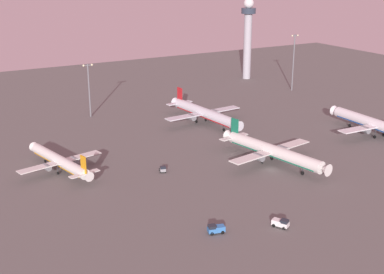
# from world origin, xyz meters

# --- Properties ---
(ground_plane) EXTENTS (416.00, 416.00, 0.00)m
(ground_plane) POSITION_xyz_m (0.00, 0.00, 0.00)
(ground_plane) COLOR #605E5B
(control_tower) EXTENTS (8.00, 8.00, 44.56)m
(control_tower) POSITION_xyz_m (74.52, 119.19, 25.53)
(control_tower) COLOR #A8A8B2
(control_tower) RESTS_ON ground
(airplane_mid_apron) EXTENTS (34.30, 43.86, 11.29)m
(airplane_mid_apron) POSITION_xyz_m (3.91, 4.47, 4.27)
(airplane_mid_apron) COLOR silver
(airplane_mid_apron) RESTS_ON ground
(airplane_near_gate) EXTENTS (35.37, 45.50, 11.69)m
(airplane_near_gate) POSITION_xyz_m (56.06, 8.28, 4.42)
(airplane_near_gate) COLOR white
(airplane_near_gate) RESTS_ON ground
(airplane_terminal_side) EXTENTS (27.95, 35.69, 9.23)m
(airplane_terminal_side) POSITION_xyz_m (-58.51, 31.67, 3.49)
(airplane_terminal_side) COLOR silver
(airplane_terminal_side) RESTS_ON ground
(airplane_far_stand) EXTENTS (35.11, 45.04, 11.55)m
(airplane_far_stand) POSITION_xyz_m (7.93, 54.59, 4.36)
(airplane_far_stand) COLOR silver
(airplane_far_stand) RESTS_ON ground
(pushback_tug) EXTENTS (2.61, 3.46, 2.05)m
(pushback_tug) POSITION_xyz_m (-30.75, 15.08, 1.07)
(pushback_tug) COLOR gray
(pushback_tug) RESTS_ON ground
(cargo_loader) EXTENTS (4.51, 2.99, 2.25)m
(cargo_loader) POSITION_xyz_m (-37.14, -26.56, 1.18)
(cargo_loader) COLOR #3372BF
(cargo_loader) RESTS_ON ground
(baggage_tractor) EXTENTS (3.71, 4.57, 2.25)m
(baggage_tractor) POSITION_xyz_m (-21.45, -31.95, 1.18)
(baggage_tractor) COLOR white
(baggage_tractor) RESTS_ON ground
(apron_light_west) EXTENTS (4.80, 0.90, 28.65)m
(apron_light_west) POSITION_xyz_m (77.83, 83.27, 16.20)
(apron_light_west) COLOR slate
(apron_light_west) RESTS_ON ground
(apron_light_east) EXTENTS (4.80, 0.90, 22.84)m
(apron_light_east) POSITION_xyz_m (-29.28, 87.12, 13.21)
(apron_light_east) COLOR slate
(apron_light_east) RESTS_ON ground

